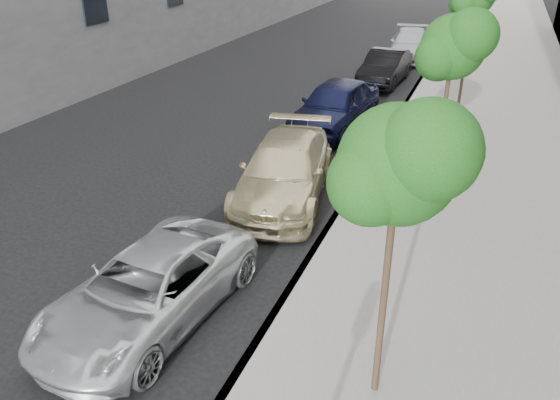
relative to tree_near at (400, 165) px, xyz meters
The scene contains 9 objects.
sidewalk 22.82m from the tree_near, 87.27° to the left, with size 6.40×72.00×0.14m, color gray.
curb 22.88m from the tree_near, 95.21° to the left, with size 0.15×72.00×0.14m, color #9E9B93.
tree_near is the anchor object (origin of this frame).
tree_mid 6.50m from the tree_near, 90.00° to the left, with size 1.74×1.54×4.62m.
minivan 5.12m from the tree_near, behind, with size 2.10×4.55×1.26m, color silver.
suv 7.42m from the tree_near, 122.17° to the left, with size 2.06×5.07×1.47m, color beige.
sedan_blue 12.29m from the tree_near, 109.02° to the left, with size 1.94×4.82×1.64m, color black.
sedan_black 18.53m from the tree_near, 101.12° to the left, with size 1.50×4.31×1.42m, color black.
sedan_rear 23.94m from the tree_near, 98.05° to the left, with size 2.04×5.03×1.46m, color #A9ABB1.
Camera 1 is at (4.04, -4.53, 6.21)m, focal length 35.00 mm.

